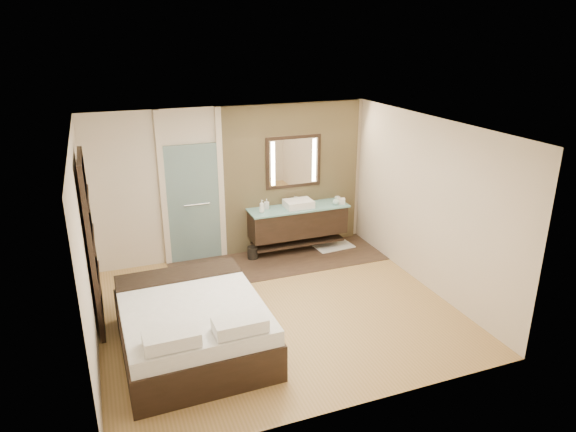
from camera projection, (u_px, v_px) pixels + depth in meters
name	position (u px, v px, depth m)	size (l,w,h in m)	color
floor	(277.00, 310.00, 7.59)	(5.00, 5.00, 0.00)	#A57F45
tile_strip	(279.00, 261.00, 9.19)	(3.80, 1.30, 0.01)	#33211B
stone_wall	(292.00, 177.00, 9.44)	(2.60, 0.08, 2.70)	tan
vanity	(298.00, 221.00, 9.44)	(1.85, 0.55, 0.88)	black
mirror_unit	(294.00, 162.00, 9.29)	(1.06, 0.04, 0.96)	black
frosted_door	(193.00, 199.00, 8.88)	(1.10, 0.12, 2.70)	#A1CBCA
shoji_partition	(92.00, 242.00, 6.89)	(0.06, 1.20, 2.40)	black
bed	(192.00, 325.00, 6.55)	(1.79, 2.22, 0.84)	black
bath_mat	(333.00, 246.00, 9.81)	(0.72, 0.50, 0.02)	silver
waste_bin	(253.00, 253.00, 9.24)	(0.19, 0.19, 0.23)	black
tissue_box	(342.00, 201.00, 9.50)	(0.12, 0.12, 0.10)	silver
soap_bottle_a	(262.00, 206.00, 9.03)	(0.09, 0.09, 0.23)	white
soap_bottle_b	(267.00, 204.00, 9.22)	(0.08, 0.08, 0.18)	#B2B2B2
soap_bottle_c	(336.00, 201.00, 9.43)	(0.12, 0.12, 0.16)	#A7D2C9
cup	(337.00, 199.00, 9.65)	(0.11, 0.11, 0.09)	white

